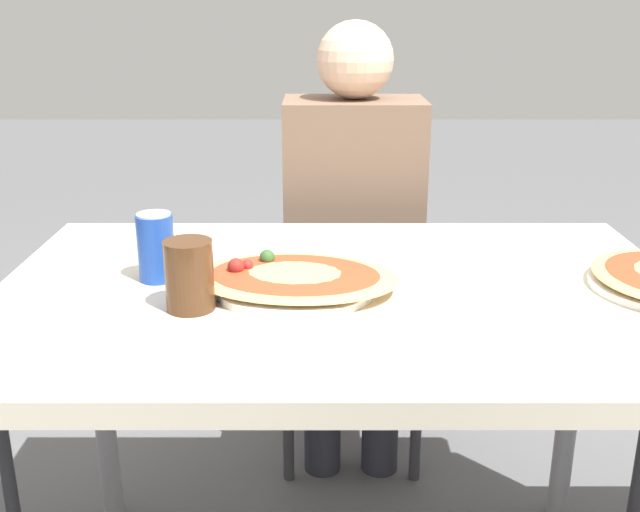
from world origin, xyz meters
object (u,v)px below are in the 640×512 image
Objects in this scene: pizza_main at (296,279)px; person_seated at (355,220)px; chair_far_seated at (352,273)px; dining_table at (343,327)px; soda_can at (157,247)px; drink_glass at (191,275)px.

person_seated is at bearing 78.30° from pizza_main.
dining_table is at bearing 86.34° from chair_far_seated.
dining_table is 3.13× the size of pizza_main.
pizza_main is at bearing 78.30° from person_seated.
soda_can is (-0.33, 0.04, 0.14)m from dining_table.
drink_glass is (-0.17, -0.08, 0.04)m from pizza_main.
dining_table is at bearing 8.34° from pizza_main.
pizza_main is (-0.13, -0.75, 0.26)m from chair_far_seated.
person_seated reaches higher than dining_table.
soda_can is at bearing 56.67° from person_seated.
dining_table is 1.38× the size of chair_far_seated.
soda_can is at bearing 173.30° from dining_table.
chair_far_seated is 7.17× the size of soda_can.
chair_far_seated is 0.93m from drink_glass.
chair_far_seated is at bearing -90.00° from person_seated.
pizza_main is (-0.13, -0.63, 0.07)m from person_seated.
pizza_main is at bearing -11.63° from soda_can.
person_seated is at bearing 67.38° from drink_glass.
soda_can is at bearing 168.37° from pizza_main.
drink_glass is (-0.25, -0.10, 0.14)m from dining_table.
drink_glass is at bearing 70.26° from chair_far_seated.
person_seated reaches higher than chair_far_seated.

